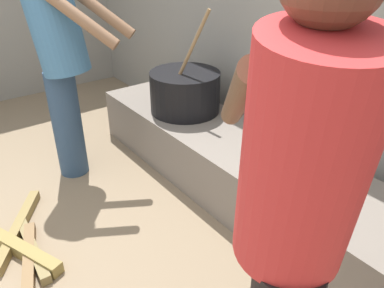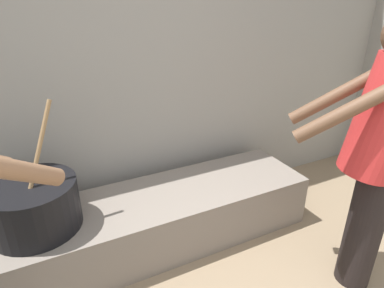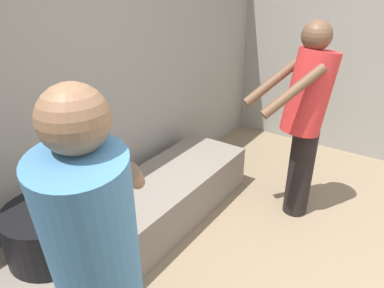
% 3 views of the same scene
% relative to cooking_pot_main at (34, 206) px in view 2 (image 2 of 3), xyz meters
% --- Properties ---
extents(block_enclosure_rear, '(5.63, 0.20, 2.00)m').
position_rel_cooking_pot_main_xyz_m(block_enclosure_rear, '(0.55, 0.51, 0.47)').
color(block_enclosure_rear, gray).
rests_on(block_enclosure_rear, ground_plane).
extents(hearth_ledge, '(2.55, 0.60, 0.38)m').
position_rel_cooking_pot_main_xyz_m(hearth_ledge, '(0.57, -0.01, -0.34)').
color(hearth_ledge, slate).
rests_on(hearth_ledge, ground_plane).
extents(cooking_pot_main, '(0.51, 0.51, 0.75)m').
position_rel_cooking_pot_main_xyz_m(cooking_pot_main, '(0.00, 0.00, 0.00)').
color(cooking_pot_main, black).
rests_on(cooking_pot_main, hearth_ledge).
extents(cook_in_red_shirt, '(0.72, 0.65, 1.58)m').
position_rel_cooking_pot_main_xyz_m(cook_in_red_shirt, '(1.68, -0.86, 0.37)').
color(cook_in_red_shirt, black).
rests_on(cook_in_red_shirt, ground_plane).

